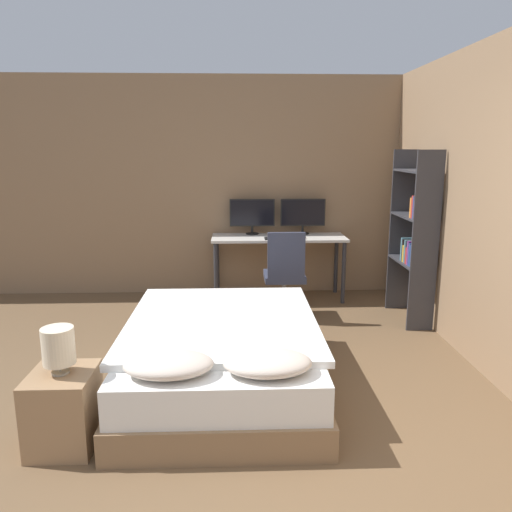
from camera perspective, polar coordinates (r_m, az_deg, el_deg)
name	(u,v)px	position (r m, az deg, el deg)	size (l,w,h in m)	color
wall_back	(252,187)	(6.32, -0.49, 7.88)	(12.00, 0.06, 2.70)	#8E7051
wall_side_right	(506,213)	(4.25, 26.69, 4.44)	(0.06, 12.00, 2.70)	#8E7051
bed	(222,356)	(3.92, -3.89, -11.32)	(1.46, 2.02, 0.61)	#846647
nightstand	(64,409)	(3.45, -21.09, -16.03)	(0.39, 0.43, 0.48)	#997551
bedside_lamp	(58,346)	(3.28, -21.66, -9.58)	(0.19, 0.19, 0.29)	gray
desk	(279,244)	(6.08, 2.61, 1.32)	(1.62, 0.56, 0.78)	beige
monitor_left	(253,214)	(6.18, -0.39, 4.82)	(0.56, 0.16, 0.44)	black
monitor_right	(303,214)	(6.23, 5.38, 4.83)	(0.56, 0.16, 0.44)	black
keyboard	(280,238)	(5.89, 2.76, 2.03)	(0.37, 0.13, 0.02)	black
computer_mouse	(303,237)	(5.92, 5.40, 2.13)	(0.07, 0.05, 0.04)	black
office_chair	(285,283)	(5.45, 3.29, -3.14)	(0.52, 0.52, 0.97)	black
bookshelf	(415,234)	(5.47, 17.74, 2.46)	(0.27, 0.75, 1.82)	#333338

